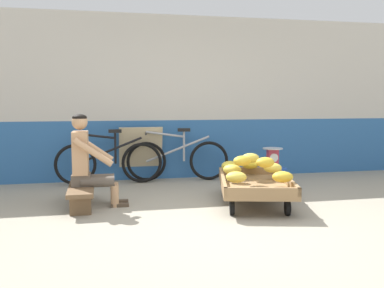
{
  "coord_description": "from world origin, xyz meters",
  "views": [
    {
      "loc": [
        -1.19,
        -4.02,
        1.3
      ],
      "look_at": [
        -0.1,
        1.2,
        0.75
      ],
      "focal_mm": 39.34,
      "sensor_mm": 36.0,
      "label": 1
    }
  ],
  "objects_px": {
    "banana_cart": "(255,186)",
    "bicycle_near_left": "(109,162)",
    "bicycle_far_left": "(178,159)",
    "low_bench": "(82,191)",
    "vendor_seated": "(88,161)",
    "sign_board": "(141,154)",
    "plastic_crate": "(272,177)",
    "weighing_scale": "(273,157)"
  },
  "relations": [
    {
      "from": "low_bench",
      "to": "vendor_seated",
      "type": "relative_size",
      "value": 0.97
    },
    {
      "from": "low_bench",
      "to": "vendor_seated",
      "type": "xyz_separation_m",
      "value": [
        0.09,
        -0.0,
        0.37
      ]
    },
    {
      "from": "low_bench",
      "to": "bicycle_far_left",
      "type": "height_order",
      "value": "bicycle_far_left"
    },
    {
      "from": "vendor_seated",
      "to": "bicycle_near_left",
      "type": "bearing_deg",
      "value": 79.3
    },
    {
      "from": "plastic_crate",
      "to": "weighing_scale",
      "type": "height_order",
      "value": "weighing_scale"
    },
    {
      "from": "banana_cart",
      "to": "weighing_scale",
      "type": "bearing_deg",
      "value": 56.55
    },
    {
      "from": "vendor_seated",
      "to": "sign_board",
      "type": "height_order",
      "value": "vendor_seated"
    },
    {
      "from": "bicycle_near_left",
      "to": "low_bench",
      "type": "bearing_deg",
      "value": -104.2
    },
    {
      "from": "bicycle_far_left",
      "to": "low_bench",
      "type": "bearing_deg",
      "value": -135.35
    },
    {
      "from": "bicycle_near_left",
      "to": "vendor_seated",
      "type": "bearing_deg",
      "value": -100.7
    },
    {
      "from": "plastic_crate",
      "to": "bicycle_far_left",
      "type": "distance_m",
      "value": 1.55
    },
    {
      "from": "banana_cart",
      "to": "low_bench",
      "type": "height_order",
      "value": "banana_cart"
    },
    {
      "from": "low_bench",
      "to": "bicycle_far_left",
      "type": "distance_m",
      "value": 2.04
    },
    {
      "from": "banana_cart",
      "to": "plastic_crate",
      "type": "relative_size",
      "value": 4.43
    },
    {
      "from": "vendor_seated",
      "to": "sign_board",
      "type": "relative_size",
      "value": 1.3
    },
    {
      "from": "weighing_scale",
      "to": "sign_board",
      "type": "distance_m",
      "value": 2.13
    },
    {
      "from": "plastic_crate",
      "to": "weighing_scale",
      "type": "distance_m",
      "value": 0.3
    },
    {
      "from": "banana_cart",
      "to": "bicycle_far_left",
      "type": "distance_m",
      "value": 1.89
    },
    {
      "from": "weighing_scale",
      "to": "plastic_crate",
      "type": "bearing_deg",
      "value": 90.0
    },
    {
      "from": "vendor_seated",
      "to": "weighing_scale",
      "type": "xyz_separation_m",
      "value": [
        2.68,
        0.65,
        -0.11
      ]
    },
    {
      "from": "low_bench",
      "to": "plastic_crate",
      "type": "height_order",
      "value": "plastic_crate"
    },
    {
      "from": "plastic_crate",
      "to": "vendor_seated",
      "type": "bearing_deg",
      "value": -166.37
    },
    {
      "from": "plastic_crate",
      "to": "bicycle_near_left",
      "type": "height_order",
      "value": "bicycle_near_left"
    },
    {
      "from": "plastic_crate",
      "to": "banana_cart",
      "type": "bearing_deg",
      "value": -123.42
    },
    {
      "from": "banana_cart",
      "to": "plastic_crate",
      "type": "height_order",
      "value": "banana_cart"
    },
    {
      "from": "banana_cart",
      "to": "bicycle_far_left",
      "type": "bearing_deg",
      "value": 111.04
    },
    {
      "from": "vendor_seated",
      "to": "bicycle_near_left",
      "type": "height_order",
      "value": "vendor_seated"
    },
    {
      "from": "banana_cart",
      "to": "bicycle_far_left",
      "type": "xyz_separation_m",
      "value": [
        -0.68,
        1.76,
        0.11
      ]
    },
    {
      "from": "plastic_crate",
      "to": "weighing_scale",
      "type": "bearing_deg",
      "value": -90.0
    },
    {
      "from": "vendor_seated",
      "to": "bicycle_near_left",
      "type": "distance_m",
      "value": 1.42
    },
    {
      "from": "banana_cart",
      "to": "sign_board",
      "type": "xyz_separation_m",
      "value": [
        -1.26,
        1.94,
        0.2
      ]
    },
    {
      "from": "banana_cart",
      "to": "bicycle_near_left",
      "type": "xyz_separation_m",
      "value": [
        -1.78,
        1.7,
        0.11
      ]
    },
    {
      "from": "plastic_crate",
      "to": "sign_board",
      "type": "bearing_deg",
      "value": 153.01
    },
    {
      "from": "sign_board",
      "to": "plastic_crate",
      "type": "bearing_deg",
      "value": -26.99
    },
    {
      "from": "low_bench",
      "to": "vendor_seated",
      "type": "bearing_deg",
      "value": -1.08
    },
    {
      "from": "vendor_seated",
      "to": "plastic_crate",
      "type": "xyz_separation_m",
      "value": [
        2.68,
        0.65,
        -0.42
      ]
    },
    {
      "from": "banana_cart",
      "to": "bicycle_near_left",
      "type": "relative_size",
      "value": 0.96
    },
    {
      "from": "bicycle_far_left",
      "to": "weighing_scale",
      "type": "bearing_deg",
      "value": -30.77
    },
    {
      "from": "vendor_seated",
      "to": "bicycle_far_left",
      "type": "bearing_deg",
      "value": 46.48
    },
    {
      "from": "sign_board",
      "to": "vendor_seated",
      "type": "bearing_deg",
      "value": -115.77
    },
    {
      "from": "vendor_seated",
      "to": "banana_cart",
      "type": "bearing_deg",
      "value": -9.03
    },
    {
      "from": "weighing_scale",
      "to": "bicycle_near_left",
      "type": "xyz_separation_m",
      "value": [
        -2.42,
        0.73,
        -0.1
      ]
    }
  ]
}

